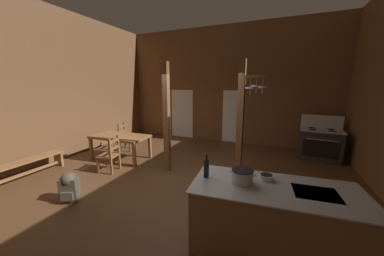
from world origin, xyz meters
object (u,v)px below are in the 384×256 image
at_px(ladderback_chair_near_window, 110,155).
at_px(bottle_tall_on_counter, 206,168).
at_px(stove_range, 320,144).
at_px(ladderback_chair_by_post, 126,137).
at_px(kitchen_island, 272,219).
at_px(mixing_bowl_on_counter, 266,177).
at_px(dining_table, 120,138).
at_px(bench_along_left_wall, 27,165).
at_px(stockpot_on_counter, 242,176).
at_px(backpack, 69,186).

bearing_deg(ladderback_chair_near_window, bottle_tall_on_counter, -21.46).
height_order(stove_range, ladderback_chair_by_post, stove_range).
bearing_deg(kitchen_island, mixing_bowl_on_counter, 122.01).
distance_m(kitchen_island, dining_table, 4.84).
xyz_separation_m(kitchen_island, bottle_tall_on_counter, (-0.93, -0.06, 0.60)).
distance_m(ladderback_chair_by_post, bench_along_left_wall, 2.80).
xyz_separation_m(dining_table, stockpot_on_counter, (3.98, -2.04, 0.37)).
distance_m(kitchen_island, ladderback_chair_by_post, 5.61).
height_order(stove_range, mixing_bowl_on_counter, stove_range).
relative_size(stockpot_on_counter, bottle_tall_on_counter, 1.07).
distance_m(dining_table, ladderback_chair_by_post, 0.93).
relative_size(kitchen_island, dining_table, 1.30).
xyz_separation_m(stockpot_on_counter, bottle_tall_on_counter, (-0.51, -0.02, 0.04)).
bearing_deg(bench_along_left_wall, stockpot_on_counter, -1.32).
bearing_deg(dining_table, mixing_bowl_on_counter, -22.73).
bearing_deg(ladderback_chair_near_window, stockpot_on_counter, -18.38).
distance_m(stove_range, ladderback_chair_near_window, 6.14).
xyz_separation_m(stove_range, ladderback_chair_by_post, (-6.11, -1.60, -0.03)).
xyz_separation_m(backpack, stockpot_on_counter, (3.25, 0.22, 0.71)).
bearing_deg(mixing_bowl_on_counter, stove_range, 72.01).
relative_size(stove_range, ladderback_chair_by_post, 1.39).
height_order(ladderback_chair_by_post, backpack, ladderback_chair_by_post).
height_order(dining_table, backpack, dining_table).
bearing_deg(stockpot_on_counter, kitchen_island, 5.97).
xyz_separation_m(ladderback_chair_near_window, ladderback_chair_by_post, (-0.88, 1.62, 0.00)).
bearing_deg(backpack, bottle_tall_on_counter, 4.23).
xyz_separation_m(dining_table, mixing_bowl_on_counter, (4.28, -1.79, 0.31)).
height_order(stove_range, bottle_tall_on_counter, stove_range).
bearing_deg(ladderback_chair_near_window, stove_range, 31.65).
relative_size(kitchen_island, bottle_tall_on_counter, 6.54).
height_order(kitchen_island, stockpot_on_counter, stockpot_on_counter).
relative_size(bench_along_left_wall, stockpot_on_counter, 4.63).
height_order(ladderback_chair_by_post, stockpot_on_counter, stockpot_on_counter).
xyz_separation_m(stockpot_on_counter, mixing_bowl_on_counter, (0.30, 0.24, -0.06)).
bearing_deg(stockpot_on_counter, stove_range, 69.47).
bearing_deg(dining_table, ladderback_chair_near_window, -64.30).
bearing_deg(bottle_tall_on_counter, ladderback_chair_by_post, 144.36).
distance_m(ladderback_chair_by_post, stockpot_on_counter, 5.30).
relative_size(stove_range, bottle_tall_on_counter, 3.86).
relative_size(stockpot_on_counter, mixing_bowl_on_counter, 1.82).
bearing_deg(backpack, bench_along_left_wall, 170.24).
relative_size(dining_table, ladderback_chair_by_post, 1.81).
height_order(kitchen_island, stove_range, stove_range).
xyz_separation_m(bench_along_left_wall, bottle_tall_on_counter, (4.70, -0.14, 0.75)).
distance_m(stockpot_on_counter, bottle_tall_on_counter, 0.51).
bearing_deg(bottle_tall_on_counter, kitchen_island, 3.69).
relative_size(bench_along_left_wall, bottle_tall_on_counter, 4.94).
bearing_deg(ladderback_chair_near_window, kitchen_island, -15.97).
relative_size(dining_table, ladderback_chair_near_window, 1.81).
distance_m(stove_range, mixing_bowl_on_counter, 4.41).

